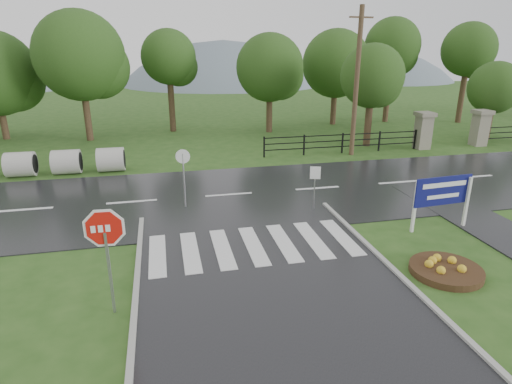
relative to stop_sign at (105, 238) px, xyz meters
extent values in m
plane|color=#2B501A|center=(4.02, -2.32, -1.97)|extent=(120.00, 120.00, 0.00)
cube|color=black|center=(4.02, 7.68, -1.97)|extent=(90.00, 8.00, 0.04)
cube|color=#28282B|center=(12.52, 1.68, -1.97)|extent=(2.20, 11.00, 0.04)
cube|color=silver|center=(1.02, 2.68, -1.91)|extent=(0.50, 2.80, 0.02)
cube|color=silver|center=(2.02, 2.68, -1.91)|extent=(0.50, 2.80, 0.02)
cube|color=silver|center=(3.02, 2.68, -1.91)|extent=(0.50, 2.80, 0.02)
cube|color=silver|center=(4.02, 2.68, -1.91)|extent=(0.50, 2.80, 0.02)
cube|color=silver|center=(5.02, 2.68, -1.91)|extent=(0.50, 2.80, 0.02)
cube|color=silver|center=(6.02, 2.68, -1.91)|extent=(0.50, 2.80, 0.02)
cube|color=silver|center=(7.02, 2.68, -1.91)|extent=(0.50, 2.80, 0.02)
cube|color=gray|center=(17.02, 13.68, -0.97)|extent=(0.80, 0.80, 2.00)
cube|color=#6B6659|center=(17.02, 13.68, 0.15)|extent=(1.00, 1.00, 0.24)
cube|color=gray|center=(21.02, 13.68, -0.97)|extent=(0.80, 0.80, 2.00)
cube|color=#6B6659|center=(21.02, 13.68, 0.15)|extent=(1.00, 1.00, 0.24)
cube|color=black|center=(11.77, 13.68, -1.57)|extent=(9.50, 0.05, 0.05)
cube|color=black|center=(11.77, 13.68, -1.22)|extent=(9.50, 0.05, 0.05)
cube|color=black|center=(11.77, 13.68, -0.87)|extent=(9.50, 0.05, 0.05)
cube|color=black|center=(7.02, 13.68, -1.37)|extent=(0.08, 0.08, 1.20)
cube|color=black|center=(16.52, 13.68, -1.37)|extent=(0.08, 0.08, 1.20)
cube|color=black|center=(21.52, 13.68, -1.37)|extent=(0.08, 0.08, 1.20)
sphere|color=slate|center=(-23.98, 62.68, -16.37)|extent=(40.00, 40.00, 40.00)
sphere|color=slate|center=(12.02, 62.68, -19.25)|extent=(48.00, 48.00, 48.00)
sphere|color=slate|center=(40.02, 62.68, -14.93)|extent=(36.00, 36.00, 36.00)
cylinder|color=#9E9B93|center=(-5.39, 12.68, -1.37)|extent=(1.30, 1.20, 1.20)
cylinder|color=#9E9B93|center=(-3.29, 12.68, -1.37)|extent=(1.30, 1.20, 1.20)
cylinder|color=#9E9B93|center=(-1.19, 12.68, -1.37)|extent=(1.30, 1.20, 1.20)
cube|color=#939399|center=(0.00, 0.00, -0.92)|extent=(0.06, 0.06, 2.11)
cylinder|color=white|center=(0.00, 0.01, 0.24)|extent=(1.27, 0.07, 1.27)
cylinder|color=red|center=(0.00, 0.00, 0.24)|extent=(1.10, 0.07, 1.10)
cube|color=silver|center=(9.60, 2.64, -1.05)|extent=(0.10, 0.10, 1.84)
cube|color=silver|center=(11.62, 2.64, -1.05)|extent=(0.10, 0.10, 1.84)
cube|color=#0E105A|center=(10.61, 2.64, -0.55)|extent=(2.20, 0.23, 1.01)
cube|color=white|center=(10.61, 2.60, -0.32)|extent=(1.74, 0.15, 0.17)
cube|color=white|center=(10.61, 2.60, -0.73)|extent=(1.28, 0.11, 0.14)
cylinder|color=#332111|center=(8.97, -0.12, -1.87)|extent=(1.99, 1.99, 0.20)
cube|color=#939399|center=(6.96, 5.24, -1.13)|extent=(0.04, 0.04, 1.68)
cube|color=white|center=(6.96, 5.22, -0.43)|extent=(0.39, 0.12, 0.49)
cylinder|color=#939399|center=(2.13, 6.64, -0.87)|extent=(0.07, 0.07, 2.21)
cylinder|color=white|center=(2.13, 6.62, 0.13)|extent=(0.54, 0.13, 0.55)
cylinder|color=#473523|center=(12.15, 13.18, 2.08)|extent=(0.27, 0.27, 8.09)
cube|color=brown|center=(12.15, 13.18, 5.49)|extent=(1.44, 0.26, 0.09)
cylinder|color=#3D2B1C|center=(14.09, 15.18, -0.18)|extent=(0.48, 0.48, 3.58)
sphere|color=#204214|center=(14.09, 15.18, 2.33)|extent=(3.84, 3.84, 3.84)
cylinder|color=#3D2B1C|center=(22.89, 15.18, -0.54)|extent=(0.43, 0.43, 2.86)
sphere|color=#204214|center=(22.89, 15.18, 1.46)|extent=(3.37, 3.37, 3.37)
camera|label=1|loc=(1.43, -9.35, 4.17)|focal=30.00mm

